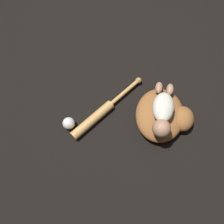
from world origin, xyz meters
The scene contains 5 objects.
ground_plane centered at (0.00, 0.00, 0.00)m, with size 6.00×6.00×0.00m, color black.
baseball_glove centered at (0.03, 0.06, 0.05)m, with size 0.41×0.39×0.11m.
baby_figure centered at (0.06, 0.05, 0.15)m, with size 0.32×0.21×0.09m.
baseball_bat centered at (0.22, -0.24, 0.03)m, with size 0.53×0.14×0.05m.
baseball centered at (0.37, -0.34, 0.03)m, with size 0.07×0.07×0.07m.
Camera 1 is at (0.59, 0.12, 1.16)m, focal length 35.00 mm.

